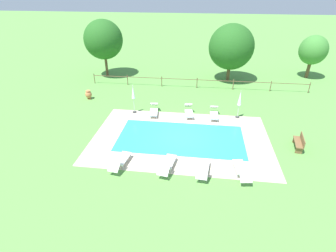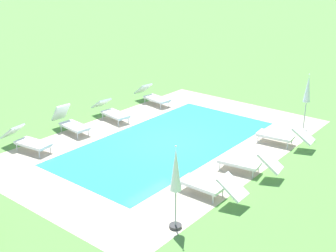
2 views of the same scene
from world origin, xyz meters
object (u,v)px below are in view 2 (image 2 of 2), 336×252
Objects in this scene: sun_lounger_south_near_corner at (283,135)px; sun_lounger_north_far at (70,122)px; sun_lounger_north_near_steps at (248,162)px; patio_umbrella_closed_row_west at (176,175)px; patio_umbrella_closed_row_mid_west at (307,94)px; sun_lounger_north_end at (153,96)px; sun_lounger_south_far at (210,185)px; sun_lounger_north_mid at (27,140)px; sun_lounger_south_mid at (111,111)px.

sun_lounger_north_far is at bearing -60.38° from sun_lounger_south_near_corner.
sun_lounger_north_near_steps is 0.91× the size of patio_umbrella_closed_row_west.
patio_umbrella_closed_row_mid_west reaches higher than sun_lounger_south_near_corner.
sun_lounger_south_near_corner is at bearing 83.83° from sun_lounger_north_end.
sun_lounger_north_far is 0.80× the size of patio_umbrella_closed_row_mid_west.
sun_lounger_north_near_steps is 1.98m from sun_lounger_south_far.
sun_lounger_north_near_steps reaches higher than sun_lounger_north_mid.
sun_lounger_north_far reaches higher than sun_lounger_south_mid.
sun_lounger_north_far is 7.08m from sun_lounger_south_far.
patio_umbrella_closed_row_west is 8.23m from patio_umbrella_closed_row_mid_west.
sun_lounger_south_mid is (-1.99, 0.20, -0.03)m from sun_lounger_north_far.
sun_lounger_north_end is at bearing -82.72° from patio_umbrella_closed_row_mid_west.
patio_umbrella_closed_row_mid_west reaches higher than sun_lounger_south_far.
patio_umbrella_closed_row_mid_west is at bearing 97.28° from sun_lounger_north_end.
sun_lounger_south_mid is at bearing -112.11° from sun_lounger_south_far.
sun_lounger_north_far is 9.10m from patio_umbrella_closed_row_mid_west.
sun_lounger_north_end reaches higher than sun_lounger_south_mid.
sun_lounger_north_far is at bearing -80.53° from sun_lounger_north_near_steps.
sun_lounger_north_mid is 0.88× the size of patio_umbrella_closed_row_mid_west.
sun_lounger_north_near_steps is 1.10× the size of sun_lounger_north_far.
sun_lounger_north_near_steps reaches higher than sun_lounger_north_end.
patio_umbrella_closed_row_west is (0.54, 7.04, 1.11)m from sun_lounger_north_mid.
sun_lounger_north_near_steps is 3.97m from patio_umbrella_closed_row_west.
sun_lounger_north_far is 8.04m from sun_lounger_south_near_corner.
sun_lounger_north_mid is at bearing -48.31° from sun_lounger_south_near_corner.
patio_umbrella_closed_row_west reaches higher than sun_lounger_north_mid.
sun_lounger_south_near_corner is (-3.97, 6.99, -0.03)m from sun_lounger_north_far.
sun_lounger_north_near_steps reaches higher than sun_lounger_south_mid.
sun_lounger_south_far is at bearing 0.52° from sun_lounger_south_near_corner.
sun_lounger_south_mid is at bearing -73.70° from sun_lounger_south_near_corner.
sun_lounger_south_near_corner is at bearing -177.31° from sun_lounger_north_near_steps.
sun_lounger_north_end reaches higher than sun_lounger_south_near_corner.
sun_lounger_south_far is 2.16m from patio_umbrella_closed_row_west.
sun_lounger_north_far is at bearing -5.68° from sun_lounger_south_mid.
sun_lounger_south_far is at bearing 83.60° from sun_lounger_north_far.
sun_lounger_north_mid is 6.97m from sun_lounger_south_far.
patio_umbrella_closed_row_west reaches higher than sun_lounger_north_near_steps.
sun_lounger_north_mid is 1.02× the size of sun_lounger_south_far.
sun_lounger_north_far is at bearing -109.98° from patio_umbrella_closed_row_west.
patio_umbrella_closed_row_west reaches higher than sun_lounger_north_far.
patio_umbrella_closed_row_mid_west reaches higher than sun_lounger_north_far.
patio_umbrella_closed_row_west is (1.84, 0.19, 1.12)m from sun_lounger_south_far.
sun_lounger_north_mid is 1.00× the size of sun_lounger_north_end.
sun_lounger_south_near_corner is (-6.06, 6.80, -0.00)m from sun_lounger_north_mid.
sun_lounger_north_end reaches higher than sun_lounger_south_far.
sun_lounger_south_mid is 0.93× the size of patio_umbrella_closed_row_west.
patio_umbrella_closed_row_mid_west is at bearing -178.96° from patio_umbrella_closed_row_west.
sun_lounger_north_far is 2.00m from sun_lounger_south_mid.
sun_lounger_north_far is 0.91× the size of sun_lounger_north_end.
sun_lounger_south_mid is (1.99, -6.79, -0.00)m from sun_lounger_south_near_corner.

